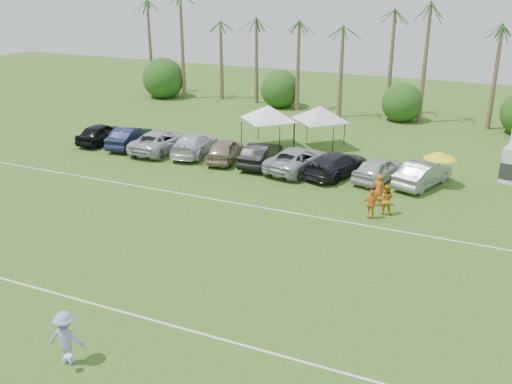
% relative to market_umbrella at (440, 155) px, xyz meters
% --- Properties ---
extents(ground, '(120.00, 120.00, 0.00)m').
position_rel_market_umbrella_xyz_m(ground, '(-11.26, -21.75, -2.01)').
color(ground, '#355B1B').
rests_on(ground, ground).
extents(field_lines, '(80.00, 12.10, 0.01)m').
position_rel_market_umbrella_xyz_m(field_lines, '(-11.26, -13.75, -2.00)').
color(field_lines, white).
rests_on(field_lines, ground).
extents(palm_tree_0, '(2.40, 2.40, 8.90)m').
position_rel_market_umbrella_xyz_m(palm_tree_0, '(-33.26, 16.25, 5.47)').
color(palm_tree_0, brown).
rests_on(palm_tree_0, ground).
extents(palm_tree_1, '(2.40, 2.40, 9.90)m').
position_rel_market_umbrella_xyz_m(palm_tree_1, '(-28.26, 16.25, 6.34)').
color(palm_tree_1, brown).
rests_on(palm_tree_1, ground).
extents(palm_tree_2, '(2.40, 2.40, 10.90)m').
position_rel_market_umbrella_xyz_m(palm_tree_2, '(-23.26, 16.25, 7.20)').
color(palm_tree_2, brown).
rests_on(palm_tree_2, ground).
extents(palm_tree_3, '(2.40, 2.40, 11.90)m').
position_rel_market_umbrella_xyz_m(palm_tree_3, '(-19.26, 16.25, 8.05)').
color(palm_tree_3, brown).
rests_on(palm_tree_3, ground).
extents(palm_tree_4, '(2.40, 2.40, 8.90)m').
position_rel_market_umbrella_xyz_m(palm_tree_4, '(-15.26, 16.25, 5.47)').
color(palm_tree_4, brown).
rests_on(palm_tree_4, ground).
extents(palm_tree_5, '(2.40, 2.40, 9.90)m').
position_rel_market_umbrella_xyz_m(palm_tree_5, '(-11.26, 16.25, 6.34)').
color(palm_tree_5, brown).
rests_on(palm_tree_5, ground).
extents(palm_tree_6, '(2.40, 2.40, 10.90)m').
position_rel_market_umbrella_xyz_m(palm_tree_6, '(-7.26, 16.25, 7.20)').
color(palm_tree_6, brown).
rests_on(palm_tree_6, ground).
extents(palm_tree_7, '(2.40, 2.40, 11.90)m').
position_rel_market_umbrella_xyz_m(palm_tree_7, '(-3.26, 16.25, 8.05)').
color(palm_tree_7, brown).
rests_on(palm_tree_7, ground).
extents(palm_tree_8, '(2.40, 2.40, 8.90)m').
position_rel_market_umbrella_xyz_m(palm_tree_8, '(1.74, 16.25, 5.47)').
color(palm_tree_8, brown).
rests_on(palm_tree_8, ground).
extents(bush_tree_0, '(4.00, 4.00, 4.00)m').
position_rel_market_umbrella_xyz_m(bush_tree_0, '(-30.26, 17.25, -0.21)').
color(bush_tree_0, brown).
rests_on(bush_tree_0, ground).
extents(bush_tree_1, '(4.00, 4.00, 4.00)m').
position_rel_market_umbrella_xyz_m(bush_tree_1, '(-17.26, 17.25, -0.21)').
color(bush_tree_1, brown).
rests_on(bush_tree_1, ground).
extents(bush_tree_2, '(4.00, 4.00, 4.00)m').
position_rel_market_umbrella_xyz_m(bush_tree_2, '(-5.26, 17.25, -0.21)').
color(bush_tree_2, brown).
rests_on(bush_tree_2, ground).
extents(sideline_player_a, '(0.70, 0.46, 1.91)m').
position_rel_market_umbrella_xyz_m(sideline_player_a, '(-2.64, -4.77, -1.05)').
color(sideline_player_a, '#D45F17').
rests_on(sideline_player_a, ground).
extents(sideline_player_b, '(0.90, 0.73, 1.74)m').
position_rel_market_umbrella_xyz_m(sideline_player_b, '(-1.98, -5.81, -1.14)').
color(sideline_player_b, orange).
rests_on(sideline_player_b, ground).
extents(sideline_player_c, '(1.06, 0.78, 1.67)m').
position_rel_market_umbrella_xyz_m(sideline_player_c, '(-2.57, -6.72, -1.18)').
color(sideline_player_c, orange).
rests_on(sideline_player_c, ground).
extents(canopy_tent_left, '(4.70, 4.70, 3.81)m').
position_rel_market_umbrella_xyz_m(canopy_tent_left, '(-12.84, 3.30, 1.25)').
color(canopy_tent_left, black).
rests_on(canopy_tent_left, ground).
extents(canopy_tent_right, '(4.64, 4.64, 3.76)m').
position_rel_market_umbrella_xyz_m(canopy_tent_right, '(-9.29, 4.82, 1.21)').
color(canopy_tent_right, black).
rests_on(canopy_tent_right, ground).
extents(market_umbrella, '(2.01, 2.01, 2.24)m').
position_rel_market_umbrella_xyz_m(market_umbrella, '(0.00, 0.00, 0.00)').
color(market_umbrella, black).
rests_on(market_umbrella, ground).
extents(frisbee_player, '(1.41, 1.01, 1.99)m').
position_rel_market_umbrella_xyz_m(frisbee_player, '(-9.13, -23.05, -1.01)').
color(frisbee_player, '#909ECD').
rests_on(frisbee_player, ground).
extents(parked_car_0, '(2.00, 4.65, 1.56)m').
position_rel_market_umbrella_xyz_m(parked_car_0, '(-25.27, -0.84, -1.23)').
color(parked_car_0, black).
rests_on(parked_car_0, ground).
extents(parked_car_1, '(2.26, 4.92, 1.56)m').
position_rel_market_umbrella_xyz_m(parked_car_1, '(-22.56, -0.84, -1.23)').
color(parked_car_1, '#121934').
rests_on(parked_car_1, ground).
extents(parked_car_2, '(2.77, 5.71, 1.56)m').
position_rel_market_umbrella_xyz_m(parked_car_2, '(-19.84, -0.84, -1.23)').
color(parked_car_2, '#B4B5B6').
rests_on(parked_car_2, ground).
extents(parked_car_3, '(2.99, 5.66, 1.56)m').
position_rel_market_umbrella_xyz_m(parked_car_3, '(-17.13, -0.47, -1.23)').
color(parked_car_3, silver).
rests_on(parked_car_3, ground).
extents(parked_car_4, '(2.67, 4.85, 1.56)m').
position_rel_market_umbrella_xyz_m(parked_car_4, '(-14.41, -0.84, -1.23)').
color(parked_car_4, gray).
rests_on(parked_car_4, ground).
extents(parked_car_5, '(1.89, 4.82, 1.56)m').
position_rel_market_umbrella_xyz_m(parked_car_5, '(-11.70, -0.73, -1.23)').
color(parked_car_5, black).
rests_on(parked_car_5, ground).
extents(parked_car_6, '(3.50, 5.98, 1.56)m').
position_rel_market_umbrella_xyz_m(parked_car_6, '(-8.98, -0.80, -1.23)').
color(parked_car_6, '#A2A5AB').
rests_on(parked_car_6, ground).
extents(parked_car_7, '(3.70, 5.80, 1.56)m').
position_rel_market_umbrella_xyz_m(parked_car_7, '(-6.27, -0.67, -1.23)').
color(parked_car_7, black).
rests_on(parked_car_7, ground).
extents(parked_car_8, '(2.99, 4.91, 1.56)m').
position_rel_market_umbrella_xyz_m(parked_car_8, '(-3.56, -0.50, -1.23)').
color(parked_car_8, '#BDBDBD').
rests_on(parked_car_8, ground).
extents(parked_car_9, '(3.14, 5.03, 1.56)m').
position_rel_market_umbrella_xyz_m(parked_car_9, '(-0.84, -0.41, -1.23)').
color(parked_car_9, gray).
rests_on(parked_car_9, ground).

